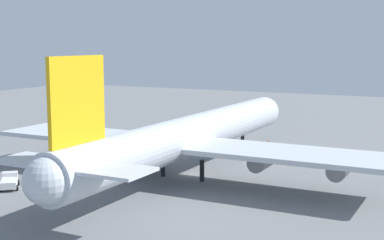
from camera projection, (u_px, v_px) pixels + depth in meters
ground_plane at (192, 174)px, 87.18m from camera, size 284.95×284.95×0.00m
cargo_airplane at (191, 136)px, 85.89m from camera, size 71.24×63.51×19.12m
maintenance_van at (9, 181)px, 78.78m from camera, size 5.08×4.81×1.98m
safety_cone_nose at (269, 141)px, 114.75m from camera, size 0.41×0.41×0.59m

